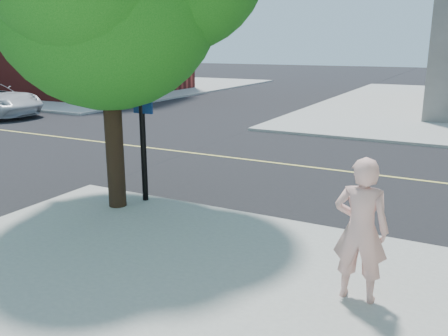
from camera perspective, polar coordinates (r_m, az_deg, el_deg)
The scene contains 5 objects.
ground at distance 11.26m, azimuth -11.99°, elevation -3.23°, with size 140.00×140.00×0.00m, color black.
road_ew at distance 14.86m, azimuth -0.95°, elevation 1.45°, with size 140.00×9.00×0.01m, color black.
sidewalk_nw at distance 42.30m, azimuth -17.75°, elevation 9.41°, with size 26.00×25.00×0.12m, color #A1A19A.
man_on_phone at distance 6.40m, azimuth 16.05°, elevation -7.12°, with size 0.70×0.46×1.92m, color beige.
signal_pole at distance 11.37m, azimuth -18.99°, elevation 15.21°, with size 3.84×0.44×4.34m.
Camera 1 is at (6.94, -8.20, 3.39)m, focal length 38.20 mm.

